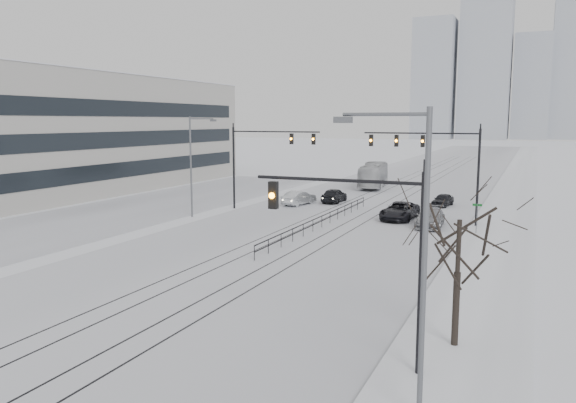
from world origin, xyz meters
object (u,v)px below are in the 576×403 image
at_px(sedan_sb_inner, 334,195).
at_px(sedan_nb_far, 443,200).
at_px(traffic_mast_near, 374,242).
at_px(box_truck, 374,175).
at_px(bare_tree, 459,233).
at_px(sedan_nb_front, 400,211).
at_px(sedan_nb_right, 430,218).
at_px(sedan_sb_outer, 299,198).

height_order(sedan_sb_inner, sedan_nb_far, sedan_sb_inner).
bearing_deg(traffic_mast_near, box_truck, 105.18).
relative_size(traffic_mast_near, box_truck, 0.62).
distance_m(bare_tree, sedan_nb_front, 28.70).
relative_size(sedan_sb_inner, box_truck, 0.40).
bearing_deg(sedan_nb_right, sedan_nb_far, 89.54).
height_order(traffic_mast_near, box_truck, traffic_mast_near).
bearing_deg(sedan_sb_inner, sedan_nb_front, 138.27).
relative_size(bare_tree, sedan_sb_inner, 1.36).
height_order(sedan_nb_right, box_truck, box_truck).
xyz_separation_m(sedan_nb_front, box_truck, (-8.58, 22.81, 0.81)).
relative_size(sedan_nb_front, sedan_nb_far, 1.47).
xyz_separation_m(bare_tree, sedan_sb_outer, (-19.67, 31.63, -3.77)).
height_order(sedan_sb_inner, sedan_nb_right, sedan_sb_inner).
distance_m(traffic_mast_near, sedan_sb_inner, 40.67).
bearing_deg(traffic_mast_near, sedan_sb_inner, 111.01).
distance_m(bare_tree, sedan_sb_outer, 37.44).
height_order(sedan_nb_front, sedan_nb_far, sedan_nb_front).
xyz_separation_m(sedan_sb_outer, box_truck, (2.86, 18.41, 0.85)).
xyz_separation_m(sedan_sb_inner, sedan_nb_right, (11.74, -9.91, -0.01)).
distance_m(traffic_mast_near, box_truck, 55.05).
distance_m(sedan_nb_right, sedan_nb_far, 11.85).
bearing_deg(traffic_mast_near, sedan_nb_front, 100.89).
bearing_deg(sedan_nb_right, traffic_mast_near, -88.48).
relative_size(sedan_nb_front, sedan_nb_right, 1.05).
distance_m(traffic_mast_near, sedan_nb_front, 31.03).
distance_m(bare_tree, sedan_nb_right, 25.70).
relative_size(sedan_sb_outer, sedan_nb_right, 0.84).
distance_m(bare_tree, sedan_nb_far, 37.40).
distance_m(sedan_nb_right, box_truck, 27.72).
bearing_deg(sedan_sb_inner, box_truck, -91.20).
distance_m(sedan_nb_front, box_truck, 24.38).
bearing_deg(sedan_nb_front, sedan_sb_outer, 161.68).
bearing_deg(bare_tree, sedan_sb_inner, 115.94).
distance_m(traffic_mast_near, sedan_nb_right, 28.29).
relative_size(sedan_sb_inner, sedan_nb_right, 0.86).
xyz_separation_m(traffic_mast_near, sedan_nb_far, (-3.54, 39.72, -3.93)).
relative_size(traffic_mast_near, sedan_sb_outer, 1.61).
distance_m(sedan_sb_outer, sedan_nb_far, 14.63).
bearing_deg(sedan_sb_inner, sedan_sb_outer, 48.39).
height_order(traffic_mast_near, sedan_nb_right, traffic_mast_near).
bearing_deg(sedan_nb_front, sedan_nb_far, 79.22).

